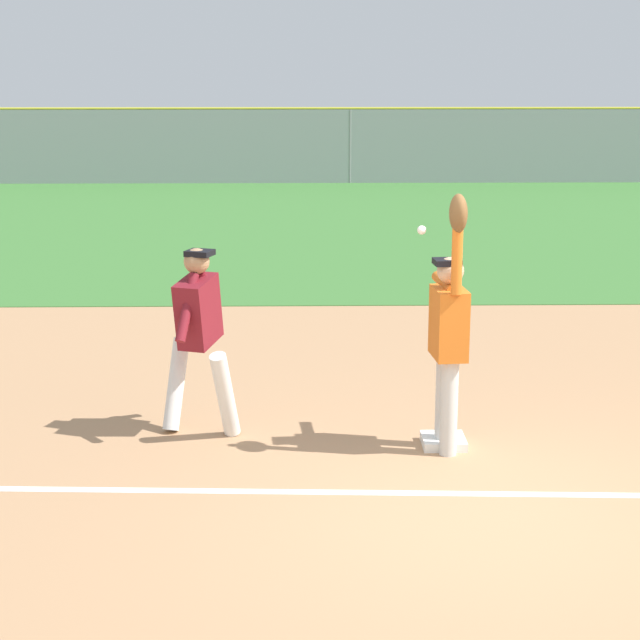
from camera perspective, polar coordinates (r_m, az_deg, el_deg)
The scene contains 10 objects.
ground_plane at distance 8.27m, azimuth 8.76°, elevation -10.21°, with size 69.86×69.86×0.00m, color tan.
outfield_grass at distance 22.18m, azimuth 2.50°, elevation 5.14°, with size 42.83×14.96×0.01m, color #3D7533.
first_base at distance 9.58m, azimuth 6.61°, elevation -6.45°, with size 0.38×0.38×0.08m, color white.
fielder at distance 9.13m, azimuth 6.91°, elevation -0.37°, with size 0.30×0.90×2.28m.
runner at distance 9.59m, azimuth -6.50°, elevation -0.43°, with size 0.76×0.82×1.72m.
baseball at distance 8.79m, azimuth 5.45°, elevation 4.80°, with size 0.07×0.07×0.07m, color white.
outfield_fence at distance 29.49m, azimuth 1.62°, elevation 9.30°, with size 42.91×0.08×2.05m.
parked_car_white at distance 32.56m, azimuth -5.58°, elevation 9.04°, with size 4.50×2.31×1.25m.
parked_car_green at distance 32.69m, azimuth 3.41°, elevation 9.10°, with size 4.51×2.34×1.25m.
parked_car_black at distance 33.44m, azimuth 12.21°, elevation 8.92°, with size 4.44×2.19×1.25m.
Camera 1 is at (-1.38, -7.44, 3.34)m, focal length 59.95 mm.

